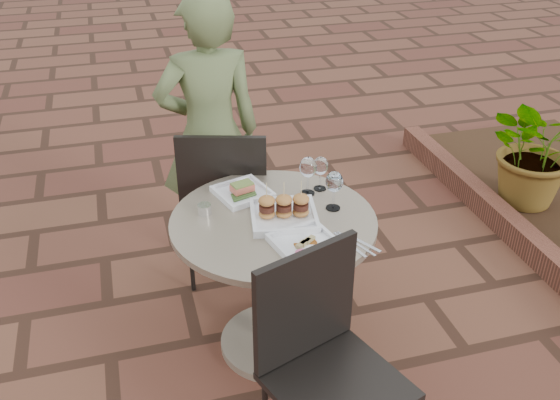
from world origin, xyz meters
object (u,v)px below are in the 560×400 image
object	(u,v)px
chair_far	(225,195)
diner	(210,135)
cafe_table	(274,265)
plate_tuna	(306,243)
plate_salmon	(242,192)
plate_sliders	(284,211)
chair_near	(322,351)

from	to	relation	value
chair_far	diner	bearing A→B (deg)	-69.39
chair_far	diner	distance (m)	0.35
cafe_table	plate_tuna	bearing A→B (deg)	-73.40
plate_salmon	plate_tuna	distance (m)	0.50
diner	plate_sliders	bearing A→B (deg)	100.27
plate_tuna	plate_salmon	bearing A→B (deg)	107.97
diner	plate_tuna	world-z (taller)	diner
plate_salmon	plate_sliders	size ratio (longest dim) A/B	0.87
plate_sliders	plate_tuna	bearing A→B (deg)	-83.06
plate_salmon	chair_far	bearing A→B (deg)	94.06
chair_near	chair_far	bearing A→B (deg)	75.61
diner	plate_tuna	size ratio (longest dim) A/B	5.28
chair_near	plate_salmon	world-z (taller)	chair_near
plate_salmon	plate_tuna	world-z (taller)	plate_salmon
diner	plate_salmon	world-z (taller)	diner
plate_sliders	chair_far	bearing A→B (deg)	104.47
cafe_table	plate_salmon	size ratio (longest dim) A/B	3.19
cafe_table	chair_far	size ratio (longest dim) A/B	0.97
chair_far	diner	xyz separation A→B (m)	(-0.02, 0.28, 0.22)
diner	plate_salmon	xyz separation A→B (m)	(0.04, -0.61, -0.02)
chair_far	plate_sliders	size ratio (longest dim) A/B	2.85
chair_far	chair_near	distance (m)	1.21
cafe_table	diner	xyz separation A→B (m)	(-0.13, 0.84, 0.29)
cafe_table	plate_tuna	distance (m)	0.36
plate_salmon	diner	bearing A→B (deg)	94.18
chair_near	plate_sliders	distance (m)	0.66
chair_near	plate_tuna	bearing A→B (deg)	61.62
plate_salmon	cafe_table	bearing A→B (deg)	-70.67
chair_far	plate_sliders	xyz separation A→B (m)	(0.15, -0.58, 0.22)
cafe_table	plate_tuna	size ratio (longest dim) A/B	3.07
cafe_table	diner	bearing A→B (deg)	98.60
chair_far	diner	world-z (taller)	diner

